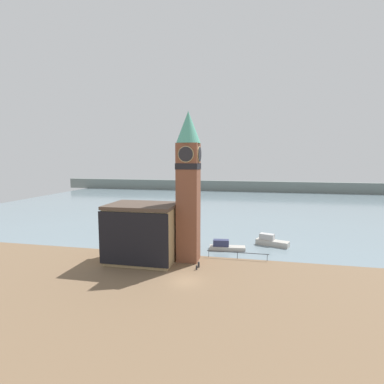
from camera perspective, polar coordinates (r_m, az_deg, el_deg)
ground_plane at (r=40.81m, az=-1.33°, el=-16.59°), size 160.00×160.00×0.00m
water at (r=108.49m, az=7.24°, el=-2.09°), size 160.00×120.00×0.00m
far_shoreline at (r=147.83m, az=8.54°, el=1.13°), size 180.00×3.00×5.00m
pier_railing at (r=49.12m, az=8.65°, el=-11.44°), size 9.84×0.08×1.09m
clock_tower at (r=45.90m, az=-0.69°, el=1.76°), size 3.72×3.72×23.02m
pier_building at (r=47.47m, az=-9.43°, el=-7.62°), size 10.54×7.86×8.97m
boat_near at (r=53.66m, az=6.33°, el=-10.21°), size 6.34×2.35×1.76m
boat_far at (r=57.76m, az=14.82°, el=-9.06°), size 6.16×3.74×2.05m
mooring_bollard_near at (r=44.40m, az=0.88°, el=-14.14°), size 0.26×0.26×0.66m
mooring_bollard_far at (r=45.27m, az=1.28°, el=-13.58°), size 0.33×0.33×0.86m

